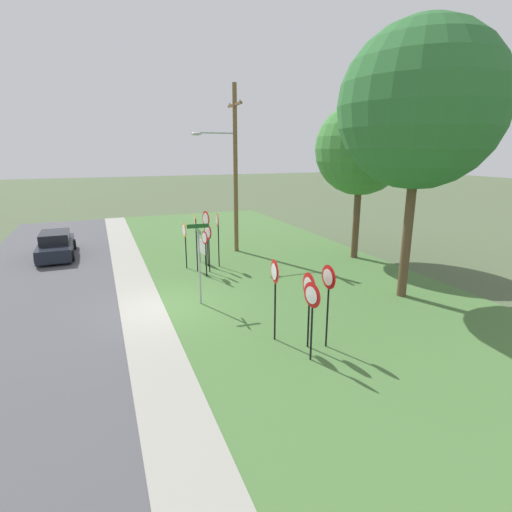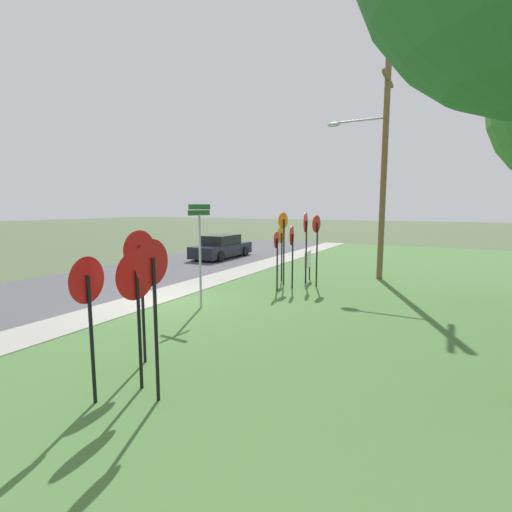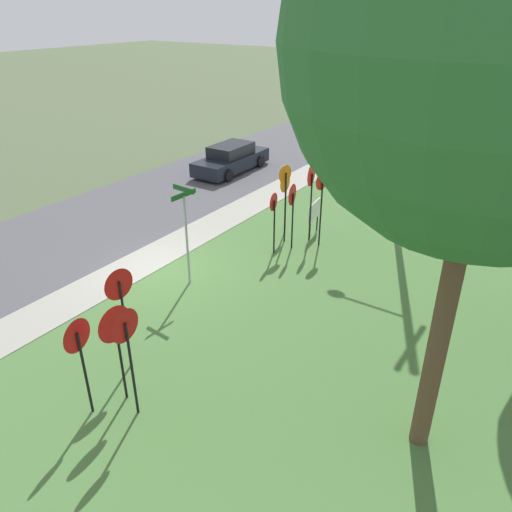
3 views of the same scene
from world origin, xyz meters
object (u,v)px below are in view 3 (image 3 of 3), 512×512
(yield_sign_far_right, at_px, (116,332))
(parked_hatchback_near, at_px, (231,159))
(oak_tree_right, at_px, (501,43))
(stop_sign_far_left, at_px, (321,193))
(stop_sign_center_tall, at_px, (285,190))
(notice_board, at_px, (314,213))
(yield_sign_near_left, at_px, (120,295))
(stop_sign_far_right, at_px, (292,203))
(yield_sign_near_right, at_px, (126,338))
(yield_sign_far_left, at_px, (79,345))
(street_name_post, at_px, (186,228))
(utility_pole, at_px, (411,95))
(stop_sign_near_right, at_px, (311,185))
(stop_sign_near_left, at_px, (285,188))
(stop_sign_far_center, at_px, (274,211))

(yield_sign_far_right, xyz_separation_m, parked_hatchback_near, (-14.51, -7.85, -1.13))
(oak_tree_right, bearing_deg, stop_sign_far_left, -139.51)
(stop_sign_center_tall, height_order, notice_board, stop_sign_center_tall)
(stop_sign_far_left, xyz_separation_m, parked_hatchback_near, (-5.37, -7.81, -1.35))
(yield_sign_near_left, distance_m, notice_board, 9.19)
(stop_sign_far_right, distance_m, yield_sign_near_right, 8.68)
(yield_sign_far_left, xyz_separation_m, street_name_post, (-5.27, -1.81, 0.13))
(yield_sign_far_left, bearing_deg, stop_sign_far_right, 174.06)
(street_name_post, xyz_separation_m, oak_tree_right, (2.16, 7.80, 5.38))
(stop_sign_far_left, relative_size, utility_pole, 0.30)
(yield_sign_far_right, bearing_deg, utility_pole, 173.80)
(yield_sign_near_left, height_order, yield_sign_far_right, yield_sign_near_left)
(stop_sign_far_left, distance_m, street_name_post, 5.01)
(stop_sign_near_right, bearing_deg, utility_pole, 128.07)
(yield_sign_near_left, distance_m, yield_sign_far_left, 1.58)
(stop_sign_far_left, height_order, parked_hatchback_near, stop_sign_far_left)
(stop_sign_near_left, xyz_separation_m, oak_tree_right, (6.35, 6.95, 5.21))
(yield_sign_near_left, relative_size, notice_board, 2.07)
(stop_sign_far_left, height_order, notice_board, stop_sign_far_left)
(stop_sign_near_right, distance_m, stop_sign_center_tall, 1.17)
(yield_sign_near_left, xyz_separation_m, utility_pole, (-11.05, 2.41, 3.00))
(stop_sign_near_left, height_order, yield_sign_near_right, stop_sign_near_left)
(stop_sign_center_tall, xyz_separation_m, parked_hatchback_near, (-5.06, -6.21, -1.05))
(parked_hatchback_near, bearing_deg, notice_board, 56.84)
(stop_sign_center_tall, height_order, yield_sign_near_right, yield_sign_near_right)
(yield_sign_near_left, height_order, oak_tree_right, oak_tree_right)
(stop_sign_near_left, height_order, yield_sign_far_left, stop_sign_near_left)
(stop_sign_far_right, xyz_separation_m, yield_sign_near_right, (8.58, 1.27, 0.20))
(stop_sign_far_center, bearing_deg, parked_hatchback_near, -144.66)
(utility_pole, xyz_separation_m, oak_tree_right, (9.45, 4.01, 2.28))
(yield_sign_far_left, height_order, parked_hatchback_near, yield_sign_far_left)
(stop_sign_far_left, bearing_deg, oak_tree_right, 47.71)
(stop_sign_near_right, xyz_separation_m, yield_sign_far_left, (10.05, 0.27, -0.37))
(stop_sign_far_left, distance_m, parked_hatchback_near, 9.58)
(stop_sign_near_left, xyz_separation_m, stop_sign_center_tall, (-0.69, -0.40, -0.36))
(notice_board, relative_size, parked_hatchback_near, 0.27)
(stop_sign_near_left, xyz_separation_m, street_name_post, (4.19, -0.86, -0.17))
(stop_sign_far_center, height_order, yield_sign_near_right, yield_sign_near_right)
(stop_sign_near_right, distance_m, stop_sign_far_left, 0.58)
(stop_sign_center_tall, bearing_deg, oak_tree_right, 43.25)
(stop_sign_near_left, bearing_deg, utility_pole, 146.13)
(yield_sign_far_left, distance_m, notice_board, 10.67)
(stop_sign_far_right, bearing_deg, street_name_post, -30.90)
(notice_board, bearing_deg, stop_sign_near_left, -34.26)
(yield_sign_far_right, distance_m, utility_pole, 12.40)
(yield_sign_far_right, bearing_deg, yield_sign_far_left, -20.84)
(notice_board, distance_m, parked_hatchback_near, 8.53)
(stop_sign_near_left, distance_m, oak_tree_right, 10.75)
(yield_sign_near_right, bearing_deg, utility_pole, 172.88)
(stop_sign_far_left, bearing_deg, stop_sign_far_right, -36.24)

